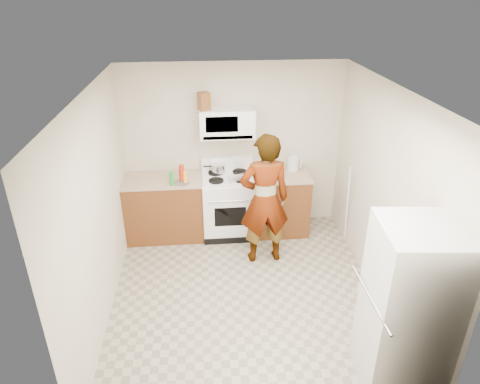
{
  "coord_description": "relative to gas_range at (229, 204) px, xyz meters",
  "views": [
    {
      "loc": [
        -0.46,
        -4.14,
        3.46
      ],
      "look_at": [
        -0.02,
        0.55,
        1.14
      ],
      "focal_mm": 32.0,
      "sensor_mm": 36.0,
      "label": 1
    }
  ],
  "objects": [
    {
      "name": "fridge",
      "position": [
        1.4,
        -2.84,
        0.36
      ],
      "size": [
        0.76,
        0.76,
        1.7
      ],
      "primitive_type": "cube",
      "rotation": [
        0.0,
        0.0,
        -0.09
      ],
      "color": "beige",
      "rests_on": "floor"
    },
    {
      "name": "bottle_green_cap",
      "position": [
        -0.79,
        -0.22,
        0.55
      ],
      "size": [
        0.06,
        0.06,
        0.19
      ],
      "primitive_type": "cylinder",
      "rotation": [
        0.0,
        0.0,
        0.04
      ],
      "color": "#19892C",
      "rests_on": "counter_left"
    },
    {
      "name": "bottle_spray",
      "position": [
        -0.66,
        -0.13,
        0.58
      ],
      "size": [
        0.09,
        0.09,
        0.25
      ],
      "primitive_type": "cylinder",
      "rotation": [
        0.0,
        0.0,
        0.17
      ],
      "color": "#B7220D",
      "rests_on": "counter_left"
    },
    {
      "name": "tray",
      "position": [
        0.11,
        -0.12,
        0.47
      ],
      "size": [
        0.28,
        0.21,
        0.05
      ],
      "primitive_type": "cube",
      "rotation": [
        0.0,
        0.0,
        0.23
      ],
      "color": "silver",
      "rests_on": "gas_range"
    },
    {
      "name": "bottle_hot_sauce",
      "position": [
        -0.61,
        -0.15,
        0.53
      ],
      "size": [
        0.06,
        0.06,
        0.17
      ],
      "primitive_type": "cylinder",
      "rotation": [
        0.0,
        0.0,
        -0.19
      ],
      "color": "#F8AD1B",
      "rests_on": "counter_left"
    },
    {
      "name": "saucepan",
      "position": [
        -0.14,
        0.14,
        0.52
      ],
      "size": [
        0.23,
        0.23,
        0.11
      ],
      "primitive_type": "cylinder",
      "rotation": [
        0.0,
        0.0,
        0.19
      ],
      "color": "silver",
      "rests_on": "gas_range"
    },
    {
      "name": "floor",
      "position": [
        0.1,
        -1.48,
        -0.49
      ],
      "size": [
        3.6,
        3.6,
        0.0
      ],
      "primitive_type": "plane",
      "color": "gray",
      "rests_on": "ground"
    },
    {
      "name": "counter_left",
      "position": [
        -0.94,
        0.01,
        0.43
      ],
      "size": [
        1.14,
        0.64,
        0.03
      ],
      "primitive_type": "cube",
      "color": "tan",
      "rests_on": "cabinet_left"
    },
    {
      "name": "kettle",
      "position": [
        0.97,
        0.14,
        0.55
      ],
      "size": [
        0.18,
        0.18,
        0.2
      ],
      "primitive_type": "cylinder",
      "rotation": [
        0.0,
        0.0,
        0.05
      ],
      "color": "silver",
      "rests_on": "counter_right"
    },
    {
      "name": "back_wall",
      "position": [
        0.1,
        0.31,
        0.76
      ],
      "size": [
        3.2,
        0.02,
        2.5
      ],
      "primitive_type": "cube",
      "color": "beige",
      "rests_on": "floor"
    },
    {
      "name": "pot_lid",
      "position": [
        -0.67,
        -0.17,
        0.46
      ],
      "size": [
        0.29,
        0.29,
        0.01
      ],
      "primitive_type": "cylinder",
      "rotation": [
        0.0,
        0.0,
        0.33
      ],
      "color": "silver",
      "rests_on": "counter_left"
    },
    {
      "name": "broom",
      "position": [
        1.64,
        -0.49,
        0.16
      ],
      "size": [
        0.17,
        0.25,
        1.27
      ],
      "primitive_type": "cylinder",
      "rotation": [
        0.14,
        -0.14,
        0.23
      ],
      "color": "silver",
      "rests_on": "floor"
    },
    {
      "name": "gas_range",
      "position": [
        0.0,
        0.0,
        0.0
      ],
      "size": [
        0.76,
        0.65,
        1.13
      ],
      "color": "white",
      "rests_on": "floor"
    },
    {
      "name": "person",
      "position": [
        0.42,
        -0.73,
        0.42
      ],
      "size": [
        0.69,
        0.48,
        1.81
      ],
      "primitive_type": "imported",
      "rotation": [
        0.0,
        0.0,
        3.21
      ],
      "color": "tan",
      "rests_on": "floor"
    },
    {
      "name": "cabinet_right",
      "position": [
        0.78,
        0.01,
        -0.04
      ],
      "size": [
        0.8,
        0.62,
        0.9
      ],
      "primitive_type": "cube",
      "color": "brown",
      "rests_on": "floor"
    },
    {
      "name": "cabinet_left",
      "position": [
        -0.94,
        0.01,
        -0.04
      ],
      "size": [
        1.12,
        0.62,
        0.9
      ],
      "primitive_type": "cube",
      "color": "brown",
      "rests_on": "floor"
    },
    {
      "name": "right_wall",
      "position": [
        1.69,
        -1.48,
        0.76
      ],
      "size": [
        0.02,
        3.6,
        2.5
      ],
      "primitive_type": "cube",
      "color": "beige",
      "rests_on": "floor"
    },
    {
      "name": "microwave",
      "position": [
        0.0,
        0.13,
        1.21
      ],
      "size": [
        0.76,
        0.38,
        0.4
      ],
      "primitive_type": "cube",
      "color": "white",
      "rests_on": "back_wall"
    },
    {
      "name": "jug",
      "position": [
        -0.31,
        0.07,
        1.53
      ],
      "size": [
        0.18,
        0.18,
        0.24
      ],
      "primitive_type": "cube",
      "rotation": [
        0.0,
        0.0,
        0.41
      ],
      "color": "brown",
      "rests_on": "microwave"
    },
    {
      "name": "counter_right",
      "position": [
        0.78,
        0.01,
        0.43
      ],
      "size": [
        0.82,
        0.64,
        0.03
      ],
      "primitive_type": "cube",
      "color": "tan",
      "rests_on": "cabinet_right"
    }
  ]
}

